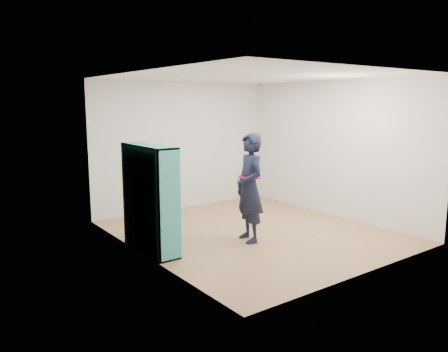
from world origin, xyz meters
TOP-DOWN VIEW (x-y plane):
  - floor at (0.00, 0.00)m, footprint 4.50×4.50m
  - ceiling at (0.00, 0.00)m, footprint 4.50×4.50m
  - wall_left at (-2.00, 0.00)m, footprint 0.02×4.50m
  - wall_right at (2.00, 0.00)m, footprint 0.02×4.50m
  - wall_back at (0.00, 2.25)m, footprint 4.00×0.02m
  - wall_front at (0.00, -2.25)m, footprint 4.00×0.02m
  - bookshelf at (-1.85, 0.18)m, footprint 0.34×1.18m
  - person at (-0.35, -0.32)m, footprint 0.54×0.70m
  - smartphone at (-0.48, -0.20)m, footprint 0.01×0.10m

SIDE VIEW (x-z plane):
  - floor at x=0.00m, z-range 0.00..0.00m
  - bookshelf at x=-1.85m, z-range -0.02..1.56m
  - person at x=-0.35m, z-range 0.00..1.72m
  - smartphone at x=-0.48m, z-range 0.91..1.03m
  - wall_left at x=-2.00m, z-range 0.00..2.60m
  - wall_right at x=2.00m, z-range 0.00..2.60m
  - wall_back at x=0.00m, z-range 0.00..2.60m
  - wall_front at x=0.00m, z-range 0.00..2.60m
  - ceiling at x=0.00m, z-range 2.60..2.60m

